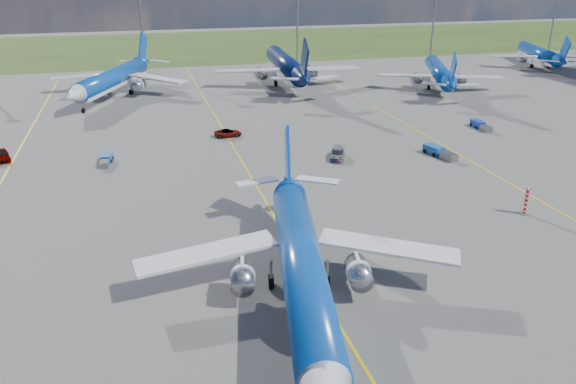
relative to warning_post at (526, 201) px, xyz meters
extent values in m
plane|color=#5B5B58|center=(-26.00, -8.00, -1.50)|extent=(400.00, 400.00, 0.00)
cube|color=#2D4719|center=(-26.00, 142.00, -1.50)|extent=(400.00, 80.00, 0.01)
cube|color=yellow|center=(-26.00, 22.00, -1.49)|extent=(0.25, 160.00, 0.02)
cube|color=yellow|center=(-56.00, 32.00, -1.49)|extent=(0.25, 120.00, 0.02)
cube|color=yellow|center=(4.00, 32.00, -1.49)|extent=(0.25, 120.00, 0.02)
cylinder|color=slate|center=(-36.00, 102.00, 9.50)|extent=(0.50, 0.50, 22.00)
cylinder|color=slate|center=(4.00, 102.00, 9.50)|extent=(0.50, 0.50, 22.00)
cylinder|color=slate|center=(44.00, 102.00, 9.50)|extent=(0.50, 0.50, 22.00)
cylinder|color=slate|center=(84.00, 102.00, 9.50)|extent=(0.50, 0.50, 22.00)
cylinder|color=red|center=(0.00, 0.00, 0.00)|extent=(0.50, 0.50, 3.00)
imported|color=#999999|center=(-57.35, 33.86, -0.75)|extent=(2.94, 4.71, 1.50)
imported|color=#999999|center=(-25.83, 36.94, -0.92)|extent=(4.25, 2.06, 1.17)
imported|color=#999999|center=(-13.12, 22.53, -0.83)|extent=(3.50, 4.96, 1.33)
cube|color=#1A529E|center=(0.61, 20.83, -0.88)|extent=(2.23, 3.23, 1.24)
cube|color=slate|center=(1.30, 17.97, -0.99)|extent=(1.85, 2.51, 1.02)
cube|color=#1C4FAA|center=(-43.60, 29.68, -1.00)|extent=(1.52, 2.50, 1.01)
cube|color=slate|center=(-43.85, 27.31, -1.09)|extent=(1.28, 1.94, 0.82)
cube|color=navy|center=(14.44, 31.59, -0.95)|extent=(1.53, 2.66, 1.10)
cube|color=slate|center=(14.31, 29.00, -1.05)|extent=(1.30, 2.05, 0.90)
camera|label=1|loc=(-38.77, -46.17, 23.38)|focal=35.00mm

